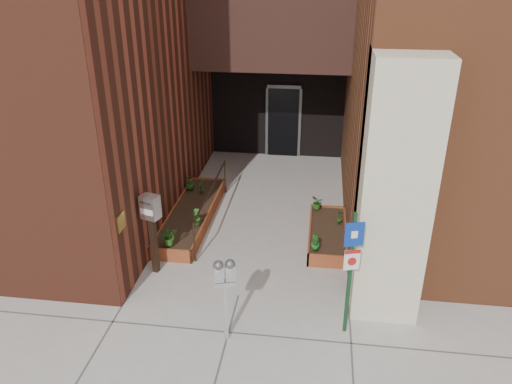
% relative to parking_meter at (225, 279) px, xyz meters
% --- Properties ---
extents(ground, '(80.00, 80.00, 0.00)m').
position_rel_parking_meter_xyz_m(ground, '(0.01, 1.13, -1.16)').
color(ground, '#9E9991').
rests_on(ground, ground).
extents(planter_left, '(0.90, 3.60, 0.30)m').
position_rel_parking_meter_xyz_m(planter_left, '(-1.54, 3.83, -1.02)').
color(planter_left, brown).
rests_on(planter_left, ground).
extents(planter_right, '(0.80, 2.20, 0.30)m').
position_rel_parking_meter_xyz_m(planter_right, '(1.61, 3.33, -1.02)').
color(planter_right, brown).
rests_on(planter_right, ground).
extents(handrail, '(0.04, 3.34, 0.90)m').
position_rel_parking_meter_xyz_m(handrail, '(-1.04, 3.78, -0.41)').
color(handrail, black).
rests_on(handrail, ground).
extents(parking_meter, '(0.35, 0.21, 1.49)m').
position_rel_parking_meter_xyz_m(parking_meter, '(0.00, 0.00, 0.00)').
color(parking_meter, '#B2B2B5').
rests_on(parking_meter, ground).
extents(sign_post, '(0.30, 0.11, 2.21)m').
position_rel_parking_meter_xyz_m(sign_post, '(1.91, 0.42, 0.20)').
color(sign_post, '#14391F').
rests_on(sign_post, ground).
extents(payment_dropbox, '(0.38, 0.33, 1.65)m').
position_rel_parking_meter_xyz_m(payment_dropbox, '(-1.72, 1.70, 0.03)').
color(payment_dropbox, black).
rests_on(payment_dropbox, ground).
extents(shrub_left_a, '(0.49, 0.49, 0.40)m').
position_rel_parking_meter_xyz_m(shrub_left_a, '(-1.59, 2.23, -0.65)').
color(shrub_left_a, '#2C631C').
rests_on(shrub_left_a, planter_left).
extents(shrub_left_b, '(0.28, 0.28, 0.36)m').
position_rel_parking_meter_xyz_m(shrub_left_b, '(-1.24, 3.13, -0.68)').
color(shrub_left_b, '#255D1A').
rests_on(shrub_left_b, planter_left).
extents(shrub_left_c, '(0.29, 0.29, 0.38)m').
position_rel_parking_meter_xyz_m(shrub_left_c, '(-1.84, 4.89, -0.67)').
color(shrub_left_c, '#195016').
rests_on(shrub_left_c, planter_left).
extents(shrub_left_d, '(0.23, 0.23, 0.33)m').
position_rel_parking_meter_xyz_m(shrub_left_d, '(-1.51, 4.74, -0.69)').
color(shrub_left_d, '#1C6321').
rests_on(shrub_left_d, planter_left).
extents(shrub_right_a, '(0.25, 0.25, 0.33)m').
position_rel_parking_meter_xyz_m(shrub_right_a, '(1.36, 2.43, -0.69)').
color(shrub_right_a, '#1A5D1A').
rests_on(shrub_right_a, planter_right).
extents(shrub_right_b, '(0.21, 0.21, 0.34)m').
position_rel_parking_meter_xyz_m(shrub_right_b, '(1.86, 3.59, -0.69)').
color(shrub_right_b, '#1B5317').
rests_on(shrub_right_b, planter_right).
extents(shrub_right_c, '(0.30, 0.30, 0.32)m').
position_rel_parking_meter_xyz_m(shrub_right_c, '(1.36, 4.22, -0.70)').
color(shrub_right_c, '#225F1B').
rests_on(shrub_right_c, planter_right).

